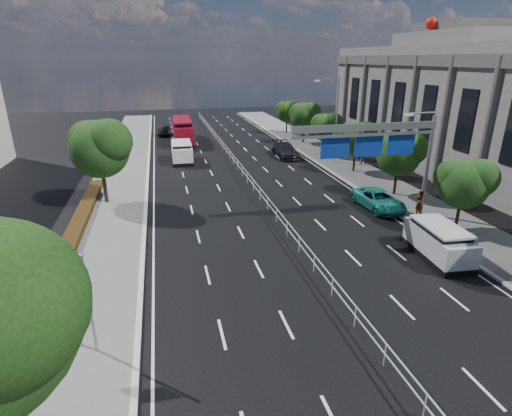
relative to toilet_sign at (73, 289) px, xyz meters
name	(u,v)px	position (x,y,z in m)	size (l,w,h in m)	color
ground	(346,315)	(10.95, 0.00, -2.94)	(160.00, 160.00, 0.00)	black
sidewalk_near	(70,356)	(-0.55, 0.00, -2.87)	(5.00, 140.00, 0.14)	slate
kerb_near	(137,345)	(1.95, 0.00, -2.87)	(0.25, 140.00, 0.15)	silver
median_fence	(244,173)	(10.95, 22.50, -2.42)	(0.05, 85.00, 1.02)	silver
hedge_near	(49,287)	(-2.35, 5.00, -2.58)	(1.00, 36.00, 0.44)	black
toilet_sign	(73,289)	(0.00, 0.00, 0.00)	(1.62, 0.18, 4.34)	gray
overhead_gantry	(380,141)	(17.69, 10.05, 2.66)	(10.24, 0.38, 7.45)	gray
streetlight_far	(334,115)	(21.46, 26.00, 2.27)	(2.78, 2.40, 9.00)	gray
civic_hall	(471,105)	(34.67, 22.00, 3.33)	(14.40, 36.00, 14.35)	slate
near_tree_back	(100,146)	(-0.99, 17.97, 1.67)	(4.84, 4.51, 6.69)	black
far_tree_c	(465,181)	(22.20, 6.98, 0.48)	(3.52, 3.28, 4.94)	black
far_tree_d	(400,152)	(22.20, 14.48, 0.74)	(3.85, 3.59, 5.34)	black
far_tree_e	(357,137)	(22.20, 21.98, 0.61)	(3.63, 3.38, 5.13)	black
far_tree_f	(327,126)	(22.20, 29.48, 0.55)	(3.52, 3.28, 5.02)	black
far_tree_g	(305,115)	(22.20, 36.98, 0.81)	(3.96, 3.69, 5.45)	black
far_tree_h	(287,111)	(22.20, 44.48, 0.48)	(3.41, 3.18, 4.91)	black
white_minivan	(182,152)	(5.63, 30.51, -1.87)	(2.26, 5.09, 2.20)	black
red_bus	(182,130)	(6.43, 41.98, -1.33)	(2.59, 10.40, 3.10)	black
near_car_silver	(179,139)	(5.87, 40.26, -2.21)	(1.74, 4.33, 1.48)	#A1A3A8
near_car_dark	(164,130)	(4.10, 47.86, -2.23)	(1.52, 4.34, 1.43)	black
silver_minivan	(439,241)	(18.53, 4.04, -1.98)	(2.40, 4.87, 1.96)	black
parked_car_teal	(378,200)	(19.25, 12.00, -2.24)	(2.32, 5.03, 1.40)	#1A766D
parked_car_dark	(285,150)	(17.45, 30.00, -2.16)	(2.20, 5.42, 1.57)	black
pedestrian_a	(419,203)	(21.06, 9.65, -1.87)	(0.68, 0.45, 1.88)	gray
pedestrian_b	(362,155)	(24.35, 24.53, -1.88)	(0.90, 0.70, 1.85)	gray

